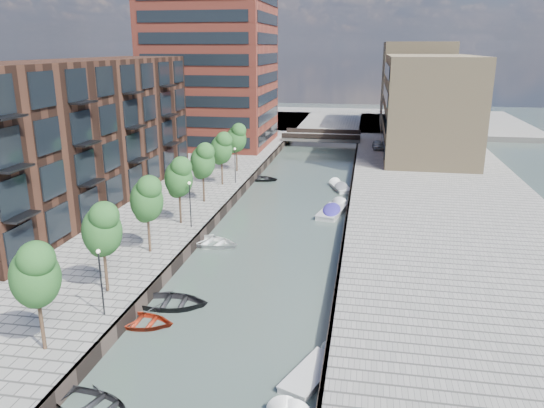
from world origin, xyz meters
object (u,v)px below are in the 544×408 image
(bridge, at_px, (322,137))
(tree_0, at_px, (35,273))
(car, at_px, (378,145))
(tree_1, at_px, (102,228))
(tree_2, at_px, (147,198))
(tree_4, at_px, (203,160))
(sloop_2, at_px, (140,325))
(sloop_4, at_px, (260,180))
(motorboat_4, at_px, (340,187))
(motorboat_2, at_px, (317,369))
(tree_3, at_px, (179,176))
(sloop_3, at_px, (210,245))
(sloop_1, at_px, (170,306))
(tree_5, at_px, (221,147))
(motorboat_3, at_px, (333,211))
(tree_6, at_px, (236,137))

(bridge, distance_m, tree_0, 68.64)
(tree_0, xyz_separation_m, car, (17.78, 60.35, -3.65))
(tree_1, height_order, tree_2, same)
(tree_4, height_order, sloop_2, tree_4)
(bridge, relative_size, tree_0, 2.18)
(tree_1, xyz_separation_m, tree_2, (0.00, 7.00, 0.00))
(bridge, relative_size, sloop_4, 2.87)
(motorboat_4, bearing_deg, car, 77.69)
(tree_4, height_order, motorboat_2, tree_4)
(tree_0, bearing_deg, tree_3, 90.00)
(tree_1, relative_size, motorboat_2, 1.23)
(tree_4, bearing_deg, sloop_3, -70.23)
(sloop_3, distance_m, motorboat_4, 22.98)
(tree_2, distance_m, sloop_1, 9.31)
(tree_5, relative_size, car, 1.55)
(sloop_1, distance_m, motorboat_2, 11.51)
(tree_0, height_order, motorboat_3, tree_0)
(tree_5, relative_size, sloop_3, 1.15)
(tree_3, bearing_deg, tree_2, -90.00)
(bridge, bearing_deg, tree_4, -102.00)
(car, bearing_deg, tree_4, -122.32)
(sloop_1, xyz_separation_m, sloop_4, (-0.91, 34.14, 0.00))
(tree_2, relative_size, tree_6, 1.00)
(sloop_3, bearing_deg, car, -7.57)
(tree_6, bearing_deg, tree_2, -90.00)
(tree_2, distance_m, sloop_3, 7.77)
(motorboat_2, height_order, motorboat_4, motorboat_4)
(motorboat_4, bearing_deg, sloop_4, 167.14)
(car, bearing_deg, tree_0, -109.95)
(tree_3, relative_size, motorboat_4, 1.20)
(sloop_4, bearing_deg, sloop_3, -172.87)
(tree_4, bearing_deg, bridge, 78.00)
(car, bearing_deg, tree_3, -117.84)
(tree_0, relative_size, sloop_4, 1.31)
(tree_1, xyz_separation_m, tree_5, (0.00, 28.00, 0.00))
(tree_5, relative_size, sloop_4, 1.31)
(bridge, xyz_separation_m, tree_6, (-8.50, -26.00, 3.92))
(motorboat_2, bearing_deg, tree_1, 160.58)
(sloop_3, distance_m, motorboat_3, 14.68)
(motorboat_2, bearing_deg, tree_5, 113.21)
(sloop_3, relative_size, sloop_4, 1.14)
(tree_5, bearing_deg, sloop_4, 64.94)
(tree_3, relative_size, tree_4, 1.00)
(bridge, xyz_separation_m, motorboat_4, (4.69, -28.68, -1.20))
(motorboat_4, bearing_deg, motorboat_2, -88.55)
(tree_6, bearing_deg, sloop_3, -81.75)
(tree_1, bearing_deg, tree_3, 90.00)
(tree_0, bearing_deg, bridge, 82.87)
(tree_0, xyz_separation_m, sloop_3, (3.40, 18.54, -5.31))
(tree_0, relative_size, sloop_1, 1.17)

